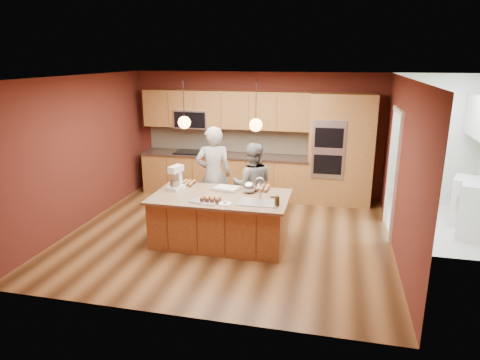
% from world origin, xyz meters
% --- Properties ---
extents(floor, '(5.50, 5.50, 0.00)m').
position_xyz_m(floor, '(0.00, 0.00, 0.00)').
color(floor, '#402712').
rests_on(floor, ground).
extents(ceiling, '(5.50, 5.50, 0.00)m').
position_xyz_m(ceiling, '(0.00, 0.00, 2.70)').
color(ceiling, silver).
rests_on(ceiling, ground).
extents(wall_back, '(5.50, 0.00, 5.50)m').
position_xyz_m(wall_back, '(0.00, 2.50, 1.35)').
color(wall_back, '#511F17').
rests_on(wall_back, ground).
extents(wall_front, '(5.50, 0.00, 5.50)m').
position_xyz_m(wall_front, '(0.00, -2.50, 1.35)').
color(wall_front, '#511F17').
rests_on(wall_front, ground).
extents(wall_left, '(0.00, 5.00, 5.00)m').
position_xyz_m(wall_left, '(-2.75, 0.00, 1.35)').
color(wall_left, '#511F17').
rests_on(wall_left, ground).
extents(wall_right, '(0.00, 5.00, 5.00)m').
position_xyz_m(wall_right, '(2.75, 0.00, 1.35)').
color(wall_right, '#511F17').
rests_on(wall_right, ground).
extents(cabinet_run, '(3.74, 0.64, 2.30)m').
position_xyz_m(cabinet_run, '(-0.68, 2.25, 0.98)').
color(cabinet_run, brown).
rests_on(cabinet_run, floor).
extents(oven_column, '(1.30, 0.62, 2.30)m').
position_xyz_m(oven_column, '(1.85, 2.19, 1.15)').
color(oven_column, brown).
rests_on(oven_column, floor).
extents(doorway_trim, '(0.08, 1.11, 2.20)m').
position_xyz_m(doorway_trim, '(2.73, 0.80, 1.05)').
color(doorway_trim, white).
rests_on(doorway_trim, wall_right).
extents(pendant_left, '(0.20, 0.20, 0.80)m').
position_xyz_m(pendant_left, '(-0.63, -0.31, 2.00)').
color(pendant_left, black).
rests_on(pendant_left, ceiling).
extents(pendant_right, '(0.20, 0.20, 0.80)m').
position_xyz_m(pendant_right, '(0.53, -0.31, 2.00)').
color(pendant_right, black).
rests_on(pendant_right, ceiling).
extents(island, '(2.23, 1.26, 1.20)m').
position_xyz_m(island, '(-0.03, -0.32, 0.42)').
color(island, brown).
rests_on(island, floor).
extents(person_left, '(0.77, 0.63, 1.82)m').
position_xyz_m(person_left, '(-0.42, 0.57, 0.91)').
color(person_left, black).
rests_on(person_left, floor).
extents(person_right, '(0.84, 0.71, 1.54)m').
position_xyz_m(person_right, '(0.31, 0.57, 0.77)').
color(person_right, gray).
rests_on(person_right, floor).
extents(stand_mixer, '(0.29, 0.34, 0.41)m').
position_xyz_m(stand_mixer, '(-0.87, -0.15, 1.00)').
color(stand_mixer, white).
rests_on(stand_mixer, island).
extents(sheet_cake, '(0.50, 0.42, 0.05)m').
position_xyz_m(sheet_cake, '(-0.03, 0.01, 0.84)').
color(sheet_cake, '#BABBC0').
rests_on(sheet_cake, island).
extents(cooling_rack, '(0.49, 0.40, 0.02)m').
position_xyz_m(cooling_rack, '(-0.19, -0.65, 0.83)').
color(cooling_rack, silver).
rests_on(cooling_rack, island).
extents(mixing_bowl, '(0.23, 0.23, 0.20)m').
position_xyz_m(mixing_bowl, '(0.38, -0.05, 0.92)').
color(mixing_bowl, '#B4B6BC').
rests_on(mixing_bowl, island).
extents(plate, '(0.20, 0.20, 0.01)m').
position_xyz_m(plate, '(0.13, -0.71, 0.83)').
color(plate, white).
rests_on(plate, island).
extents(tumbler, '(0.08, 0.08, 0.15)m').
position_xyz_m(tumbler, '(0.92, -0.59, 0.90)').
color(tumbler, '#31220D').
rests_on(tumbler, island).
extents(phone, '(0.14, 0.09, 0.01)m').
position_xyz_m(phone, '(0.83, -0.21, 0.83)').
color(phone, black).
rests_on(phone, island).
extents(cupcakes_left, '(0.23, 0.31, 0.07)m').
position_xyz_m(cupcakes_left, '(-0.77, 0.14, 0.86)').
color(cupcakes_left, '#C47E42').
rests_on(cupcakes_left, island).
extents(cupcakes_rack, '(0.34, 0.17, 0.08)m').
position_xyz_m(cupcakes_rack, '(-0.11, -0.66, 0.88)').
color(cupcakes_rack, '#C47E42').
rests_on(cupcakes_rack, island).
extents(cupcakes_right, '(0.24, 0.32, 0.07)m').
position_xyz_m(cupcakes_right, '(0.57, 0.13, 0.86)').
color(cupcakes_right, '#C47E42').
rests_on(cupcakes_right, island).
extents(washer, '(0.73, 0.75, 0.96)m').
position_xyz_m(washer, '(4.18, 0.87, 0.48)').
color(washer, white).
rests_on(washer, floor).
extents(dryer, '(0.70, 0.71, 0.88)m').
position_xyz_m(dryer, '(4.18, 1.49, 0.44)').
color(dryer, white).
rests_on(dryer, floor).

